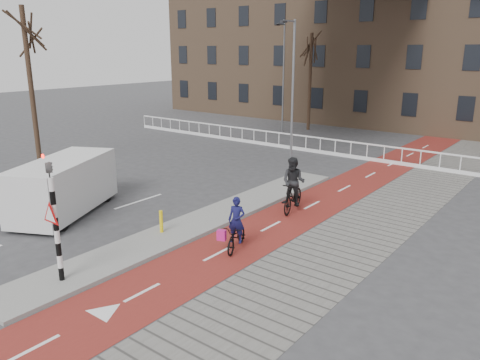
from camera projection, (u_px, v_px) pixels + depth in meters
The scene contains 15 objects.
ground at pixel (135, 264), 13.89m from camera, with size 120.00×120.00×0.00m, color #38383A.
bike_lane at pixel (334, 194), 20.62m from camera, with size 2.50×60.00×0.01m, color maroon.
sidewalk at pixel (397, 206), 18.97m from camera, with size 3.00×60.00×0.01m, color slate.
curb_island at pixel (206, 220), 17.33m from camera, with size 1.80×16.00×0.12m, color gray.
traffic_signal at pixel (54, 215), 12.17m from camera, with size 0.80×0.80×3.68m.
bollard at pixel (161, 221), 15.89m from camera, with size 0.12×0.12×0.77m, color yellow.
cyclist_near at pixel (236, 232), 14.75m from camera, with size 1.09×1.72×1.72m.
cyclist_far at pixel (293, 189), 18.17m from camera, with size 1.07×2.11×2.15m.
van at pixel (64, 186), 17.88m from camera, with size 3.96×5.27×2.11m.
railing at pixel (292, 144), 29.70m from camera, with size 28.00×0.10×0.99m.
townhouse_row at pixel (413, 28), 37.91m from camera, with size 46.00×10.00×15.90m.
tree_left at pixel (31, 91), 23.67m from camera, with size 0.25×0.25×8.22m, color black.
tree_mid at pixel (310, 82), 36.08m from camera, with size 0.26×0.26×7.34m, color black.
streetlight_near at pixel (293, 98), 23.66m from camera, with size 0.12×0.12×7.55m, color slate.
streetlight_left at pixel (283, 79), 35.14m from camera, with size 0.12×0.12×7.97m, color slate.
Camera 1 is at (10.26, -8.12, 6.16)m, focal length 35.00 mm.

